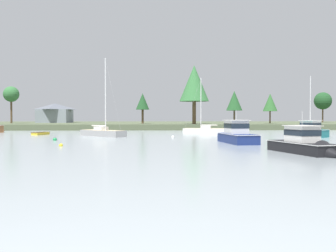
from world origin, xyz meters
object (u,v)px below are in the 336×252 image
object	(u,v)px
dinghy_yellow	(41,134)
cruiser_black	(307,147)
mooring_buoy_yellow	(61,145)
mooring_buoy_green	(55,140)
cruiser_teal	(308,134)
sailboat_grey	(103,135)
sailboat_white	(204,132)
sailboat_green	(309,132)
cruiser_navy	(235,137)
mooring_buoy_white	(173,137)

from	to	relation	value
dinghy_yellow	cruiser_black	size ratio (longest dim) A/B	0.43
mooring_buoy_yellow	mooring_buoy_green	distance (m)	9.93
cruiser_teal	sailboat_grey	world-z (taller)	sailboat_grey
mooring_buoy_yellow	dinghy_yellow	bearing A→B (deg)	110.02
sailboat_grey	cruiser_black	world-z (taller)	sailboat_grey
sailboat_white	cruiser_black	bearing A→B (deg)	-85.97
dinghy_yellow	mooring_buoy_green	distance (m)	16.18
sailboat_green	mooring_buoy_yellow	world-z (taller)	sailboat_green
dinghy_yellow	mooring_buoy_green	size ratio (longest dim) A/B	6.46
cruiser_navy	cruiser_black	world-z (taller)	cruiser_navy
dinghy_yellow	mooring_buoy_green	bearing A→B (deg)	-68.20
sailboat_green	mooring_buoy_white	world-z (taller)	sailboat_green
dinghy_yellow	cruiser_navy	size ratio (longest dim) A/B	0.43
cruiser_black	mooring_buoy_green	size ratio (longest dim) A/B	15.08
sailboat_white	mooring_buoy_white	distance (m)	15.97
dinghy_yellow	cruiser_navy	world-z (taller)	cruiser_navy
sailboat_green	cruiser_black	bearing A→B (deg)	-113.01
cruiser_teal	mooring_buoy_green	size ratio (longest dim) A/B	13.88
cruiser_black	sailboat_grey	bearing A→B (deg)	125.04
mooring_buoy_yellow	cruiser_teal	bearing A→B (deg)	22.75
sailboat_grey	dinghy_yellow	bearing A→B (deg)	153.58
sailboat_grey	cruiser_navy	xyz separation A→B (m)	(16.83, -14.68, 0.35)
cruiser_teal	dinghy_yellow	xyz separation A→B (m)	(-39.52, 11.68, -0.40)
dinghy_yellow	sailboat_green	bearing A→B (deg)	6.82
cruiser_navy	cruiser_black	distance (m)	13.65
cruiser_teal	mooring_buoy_yellow	size ratio (longest dim) A/B	16.64
sailboat_white	cruiser_navy	distance (m)	25.66
sailboat_green	mooring_buoy_yellow	size ratio (longest dim) A/B	23.44
cruiser_navy	mooring_buoy_green	xyz separation A→B (m)	(-21.56, 4.99, -0.53)
sailboat_white	mooring_buoy_white	size ratio (longest dim) A/B	23.12
cruiser_teal	cruiser_black	bearing A→B (deg)	-112.84
sailboat_white	mooring_buoy_green	xyz separation A→B (m)	(-21.63, -20.66, -0.14)
mooring_buoy_green	mooring_buoy_white	world-z (taller)	mooring_buoy_green
dinghy_yellow	cruiser_black	world-z (taller)	cruiser_black
sailboat_green	sailboat_grey	bearing A→B (deg)	-163.18
cruiser_teal	cruiser_black	world-z (taller)	cruiser_teal
cruiser_teal	sailboat_green	size ratio (longest dim) A/B	0.71
dinghy_yellow	cruiser_black	distance (m)	45.13
mooring_buoy_green	mooring_buoy_white	bearing A→B (deg)	21.98
cruiser_teal	sailboat_white	bearing A→B (deg)	124.43
sailboat_white	mooring_buoy_yellow	bearing A→B (deg)	-121.83
cruiser_teal	cruiser_black	size ratio (longest dim) A/B	0.92
sailboat_grey	mooring_buoy_yellow	xyz separation A→B (m)	(-1.81, -19.17, -0.19)
mooring_buoy_green	cruiser_navy	bearing A→B (deg)	-13.04
mooring_buoy_yellow	sailboat_white	bearing A→B (deg)	58.17
sailboat_white	sailboat_green	size ratio (longest dim) A/B	0.97
sailboat_white	mooring_buoy_green	world-z (taller)	sailboat_white
cruiser_black	mooring_buoy_yellow	bearing A→B (deg)	157.58
sailboat_grey	sailboat_green	distance (m)	37.82
cruiser_teal	sailboat_green	xyz separation A→B (m)	(7.42, 17.29, -0.33)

